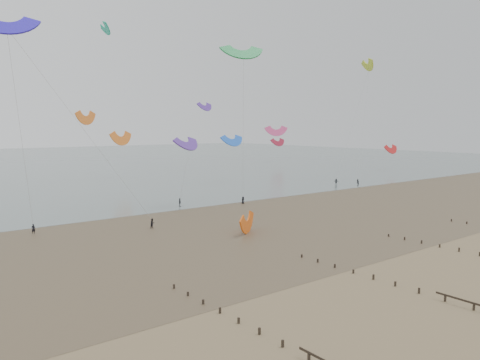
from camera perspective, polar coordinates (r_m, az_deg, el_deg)
name	(u,v)px	position (r m, az deg, el deg)	size (l,w,h in m)	color
ground	(361,292)	(48.46, 14.52, -13.03)	(500.00, 500.00, 0.00)	brown
sea_and_shore	(157,234)	(71.75, -10.12, -6.50)	(500.00, 665.00, 0.03)	#475654
kitesurfer_lead	(33,229)	(77.29, -23.88, -5.46)	(0.55, 0.36, 1.51)	black
kitesurfers	(260,195)	(104.63, 2.40, -1.85)	(139.32, 21.12, 1.87)	black
grounded_kite	(248,233)	(71.42, 0.95, -6.47)	(5.87, 3.07, 4.47)	#F45B0F
kites_airborne	(44,113)	(124.96, -22.80, 7.54)	(224.44, 119.56, 40.20)	#138D3B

